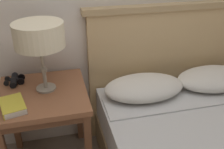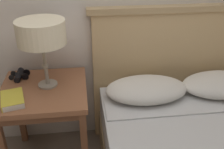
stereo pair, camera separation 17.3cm
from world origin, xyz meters
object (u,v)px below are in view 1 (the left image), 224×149
at_px(nightstand, 44,103).
at_px(binoculars_pair, 14,80).
at_px(table_lamp, 39,36).
at_px(book_on_nightstand, 12,106).

relative_size(nightstand, binoculars_pair, 4.08).
height_order(nightstand, table_lamp, table_lamp).
bearing_deg(nightstand, table_lamp, 51.85).
distance_m(book_on_nightstand, binoculars_pair, 0.32).
relative_size(table_lamp, binoculars_pair, 2.87).
bearing_deg(nightstand, book_on_nightstand, -138.51).
xyz_separation_m(nightstand, binoculars_pair, (-0.18, 0.17, 0.11)).
relative_size(nightstand, book_on_nightstand, 2.89).
xyz_separation_m(table_lamp, binoculars_pair, (-0.21, 0.14, -0.35)).
relative_size(table_lamp, book_on_nightstand, 2.04).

